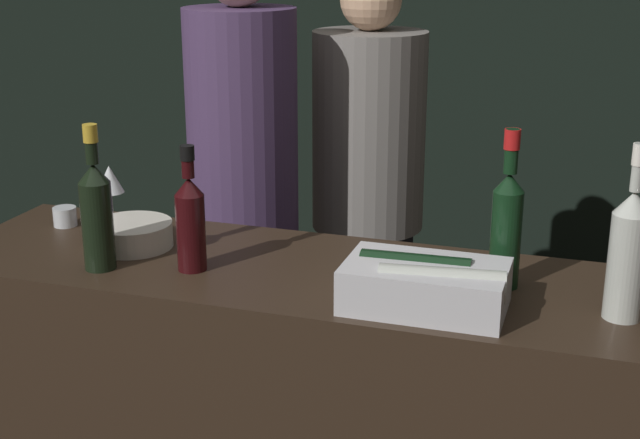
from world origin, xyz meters
TOP-DOWN VIEW (x-y plane):
  - wall_back_chalkboard at (0.00, 2.81)m, footprint 6.40×0.06m
  - ice_bin_with_bottles at (0.29, 0.13)m, footprint 0.35×0.21m
  - bowl_white at (-0.50, 0.28)m, footprint 0.21×0.21m
  - wine_glass at (-0.64, 0.43)m, footprint 0.08×0.08m
  - candle_votive at (-0.76, 0.38)m, footprint 0.06×0.06m
  - champagne_bottle at (-0.50, 0.12)m, footprint 0.08×0.08m
  - red_wine_bottle_black_foil at (-0.29, 0.18)m, footprint 0.07×0.07m
  - white_wine_bottle at (0.69, 0.21)m, footprint 0.08×0.08m
  - red_wine_bottle_burgundy at (0.43, 0.31)m, footprint 0.07×0.07m
  - person_in_hoodie at (-0.49, 0.98)m, footprint 0.36×0.36m
  - person_blond_tee at (-0.17, 1.36)m, footprint 0.40×0.40m

SIDE VIEW (x-z plane):
  - person_blond_tee at x=-0.17m, z-range 0.08..1.74m
  - person_in_hoodie at x=-0.49m, z-range 0.10..1.86m
  - candle_votive at x=-0.76m, z-range 1.00..1.05m
  - bowl_white at x=-0.50m, z-range 1.00..1.06m
  - ice_bin_with_bottles at x=0.29m, z-range 1.00..1.11m
  - wine_glass at x=-0.64m, z-range 1.04..1.20m
  - red_wine_bottle_black_foil at x=-0.29m, z-range 0.97..1.27m
  - champagne_bottle at x=-0.50m, z-range 0.96..1.32m
  - white_wine_bottle at x=0.69m, z-range 0.96..1.33m
  - red_wine_bottle_burgundy at x=0.43m, z-range 0.97..1.33m
  - wall_back_chalkboard at x=0.00m, z-range 0.00..2.80m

